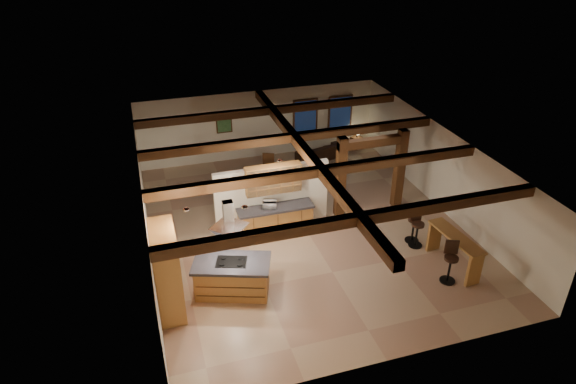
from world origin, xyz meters
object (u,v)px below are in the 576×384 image
Objects in this scene: dining_table at (286,183)px; sofa at (321,152)px; kitchen_island at (232,277)px; bar_counter at (455,246)px.

sofa is at bearing 41.24° from dining_table.
kitchen_island is 1.28× the size of dining_table.
bar_counter is (1.10, -8.24, 0.42)m from sofa.
dining_table is at bearing 58.86° from kitchen_island.
sofa is (2.24, 2.29, -0.01)m from dining_table.
sofa is (5.36, 7.46, -0.21)m from kitchen_island.
dining_table is 3.20m from sofa.
kitchen_island reaches higher than sofa.
sofa is at bearing 97.59° from bar_counter.
bar_counter reaches higher than kitchen_island.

